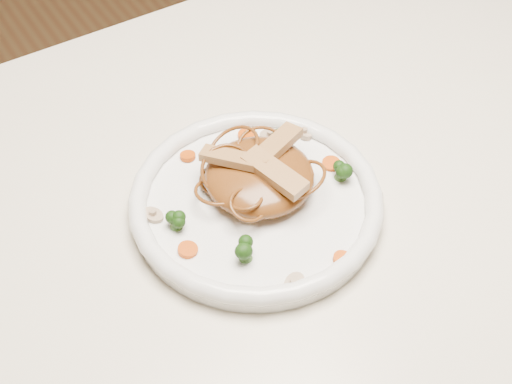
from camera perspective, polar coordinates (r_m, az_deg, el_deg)
table at (r=0.89m, az=3.58°, el=-4.23°), size 1.20×0.80×0.75m
plate at (r=0.78m, az=0.00°, el=-1.09°), size 0.29×0.29×0.02m
noodle_mound at (r=0.78m, az=0.26°, el=1.24°), size 0.15×0.15×0.04m
chicken_a at (r=0.78m, az=1.61°, el=3.68°), size 0.07×0.05×0.01m
chicken_b at (r=0.77m, az=-2.09°, el=2.67°), size 0.05×0.06×0.01m
chicken_c at (r=0.75m, az=1.46°, el=1.51°), size 0.04×0.08×0.01m
broccoli_0 at (r=0.82m, az=2.04°, el=4.26°), size 0.03×0.03×0.03m
broccoli_1 at (r=0.75m, az=-6.28°, el=-2.06°), size 0.02×0.02×0.03m
broccoli_2 at (r=0.72m, az=-0.82°, el=-4.53°), size 0.03×0.03×0.03m
broccoli_3 at (r=0.80m, az=6.65°, el=1.78°), size 0.03×0.03×0.03m
carrot_0 at (r=0.85m, az=-0.73°, el=4.45°), size 0.02×0.02×0.00m
carrot_1 at (r=0.74m, az=-5.33°, el=-4.49°), size 0.02×0.02×0.00m
carrot_2 at (r=0.82m, az=5.87°, el=2.20°), size 0.03×0.03×0.00m
carrot_3 at (r=0.82m, az=-5.33°, el=2.80°), size 0.02×0.02×0.00m
carrot_4 at (r=0.73m, az=6.69°, el=-5.16°), size 0.02×0.02×0.00m
mushroom_0 at (r=0.71m, az=2.98°, el=-7.17°), size 0.04×0.04×0.01m
mushroom_1 at (r=0.85m, az=3.78°, el=4.55°), size 0.02×0.02×0.01m
mushroom_2 at (r=0.77m, az=-7.99°, el=-1.81°), size 0.03×0.03×0.01m
mushroom_3 at (r=0.84m, az=1.14°, el=4.38°), size 0.04×0.04×0.01m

